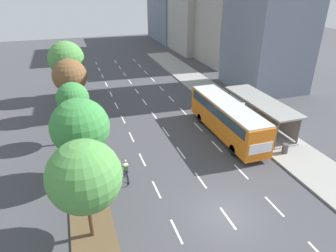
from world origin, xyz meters
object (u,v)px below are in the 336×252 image
median_tree_second (80,127)px  median_tree_third (73,98)px  bus (227,116)px  bus_shelter (262,110)px  median_tree_nearest (84,177)px  median_tree_fourth (70,76)px  cyclist (126,171)px  median_tree_fifth (66,59)px  trash_bin (285,148)px

median_tree_second → median_tree_third: size_ratio=1.12×
bus → bus_shelter: bearing=6.3°
bus_shelter → median_tree_nearest: bearing=-152.3°
median_tree_third → median_tree_fourth: bearing=89.9°
bus → median_tree_fourth: median_tree_fourth is taller
median_tree_second → cyclist: bearing=-22.8°
median_tree_second → median_tree_third: bearing=92.1°
median_tree_nearest → median_tree_second: 6.04m
bus_shelter → median_tree_fifth: 23.49m
cyclist → median_tree_third: bearing=112.8°
bus → median_tree_nearest: (-13.58, -8.91, 2.22)m
bus → median_tree_nearest: size_ratio=1.82×
median_tree_fourth → bus_shelter: bearing=-26.1°
bus_shelter → cyclist: (-14.84, -4.54, -1.08)m
median_tree_fourth → median_tree_third: bearing=-90.1°
bus_shelter → trash_bin: (-1.08, -5.24, -1.29)m
median_tree_fourth → median_tree_fifth: size_ratio=0.90×
bus_shelter → median_tree_fifth: size_ratio=1.35×
median_tree_nearest → median_tree_fourth: (-0.02, 18.12, 0.36)m
median_tree_nearest → median_tree_second: size_ratio=0.98×
cyclist → median_tree_third: 8.61m
cyclist → trash_bin: bearing=-2.9°
median_tree_nearest → trash_bin: size_ratio=7.31×
bus_shelter → median_tree_second: (-17.66, -3.35, 2.48)m
cyclist → trash_bin: 13.78m
cyclist → median_tree_fourth: bearing=102.9°
median_tree_fifth → cyclist: bearing=-80.8°
bus → median_tree_fourth: size_ratio=1.79×
bus_shelter → median_tree_nearest: (-17.85, -9.39, 2.42)m
median_tree_third → cyclist: bearing=-67.2°
bus_shelter → trash_bin: 5.51m
median_tree_nearest → median_tree_second: median_tree_second is taller
median_tree_fourth → median_tree_fifth: bearing=91.1°
cyclist → median_tree_third: median_tree_third is taller
median_tree_third → trash_bin: (16.81, -7.94, -3.77)m
median_tree_fifth → median_tree_fourth: bearing=-88.9°
median_tree_nearest → median_tree_fifth: size_ratio=0.88×
median_tree_fourth → median_tree_fifth: 6.05m
bus_shelter → median_tree_third: 18.25m
median_tree_nearest → median_tree_fifth: median_tree_fifth is taller
median_tree_second → trash_bin: size_ratio=7.44×
bus → median_tree_fifth: (-13.71, 15.25, 2.96)m
bus → median_tree_third: size_ratio=1.99×
median_tree_fifth → trash_bin: size_ratio=8.31×
median_tree_nearest → median_tree_third: bearing=90.1°
median_tree_fourth → trash_bin: bearing=-39.8°
median_tree_nearest → bus_shelter: bearing=27.7°
median_tree_third → median_tree_fifth: size_ratio=0.80×
bus_shelter → cyclist: bearing=-163.0°
cyclist → trash_bin: (13.76, -0.71, -0.22)m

